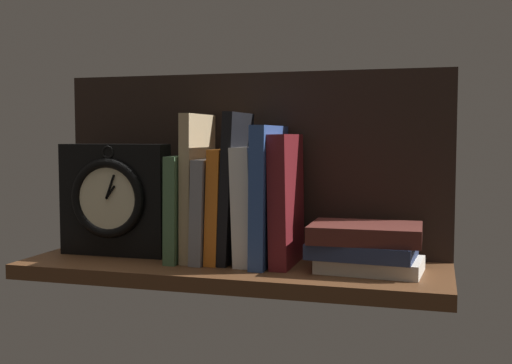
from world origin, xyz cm
name	(u,v)px	position (x,y,z in cm)	size (l,w,h in cm)	color
ground_plane	(232,271)	(0.00, 0.00, -1.25)	(72.85, 23.30, 2.50)	#4C2D19
back_panel	(250,163)	(0.00, 11.05, 16.61)	(72.85, 1.20, 33.21)	black
book_green_romantic	(186,207)	(-9.25, 2.25, 9.13)	(2.09, 15.14, 18.25)	#476B44
book_tan_shortstories	(198,187)	(-6.98, 2.25, 12.74)	(1.86, 12.78, 25.47)	tan
book_gray_chess	(210,209)	(-4.65, 2.25, 8.87)	(2.19, 14.29, 17.74)	gray
book_orange_pandolfini	(224,205)	(-2.18, 2.25, 9.71)	(2.15, 12.84, 19.41)	orange
book_black_skeptic	(236,187)	(0.07, 2.25, 12.85)	(1.75, 12.52, 25.70)	black
book_white_catcher	(251,205)	(2.84, 2.25, 9.92)	(3.20, 13.21, 19.85)	silver
book_blue_modern	(269,195)	(6.00, 2.25, 11.72)	(2.51, 16.41, 23.44)	#2D4C8E
book_maroon_dawkins	(286,200)	(9.04, 2.25, 10.98)	(2.98, 14.13, 21.96)	maroon
framed_clock	(114,199)	(-22.92, 1.13, 10.22)	(20.24, 5.85, 20.24)	black
book_stack_side	(366,246)	(22.62, 0.25, 4.01)	(18.39, 13.03, 7.56)	beige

